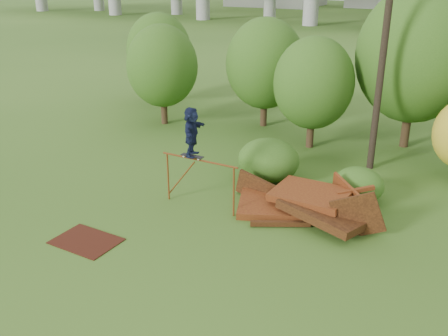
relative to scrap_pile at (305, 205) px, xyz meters
The scene contains 14 objects.
ground 3.52m from the scrap_pile, 120.62° to the right, with size 240.00×240.00×0.00m, color #2D5116.
scrap_pile is the anchor object (origin of this frame).
grind_rail 3.76m from the scrap_pile, 161.11° to the right, with size 2.99×0.11×1.82m.
skateboard 4.19m from the scrap_pile, 162.52° to the right, with size 0.83×0.24×0.09m.
skater 4.57m from the scrap_pile, 162.52° to the right, with size 1.59×0.50×1.71m, color #131A37.
flat_plate 7.26m from the scrap_pile, 137.32° to the right, with size 1.98×1.42×0.03m, color #36150B.
tree_0 12.65m from the scrap_pile, 147.34° to the left, with size 3.73×3.73×5.26m.
tree_1 10.83m from the scrap_pile, 121.90° to the left, with size 4.05×4.05×5.64m.
tree_2 7.59m from the scrap_pile, 107.91° to the left, with size 3.65×3.65×5.14m.
tree_3 9.93m from the scrap_pile, 79.12° to the left, with size 5.29×5.29×7.34m.
tree_6 16.98m from the scrap_pile, 141.96° to the left, with size 3.91×3.91×5.46m.
shrub_left 3.23m from the scrap_pile, 136.52° to the left, with size 2.45×2.26×1.70m, color #1E4312.
shrub_right 2.37m from the scrap_pile, 56.07° to the left, with size 1.82×1.66×1.29m, color #1E4312.
utility_pole 7.53m from the scrap_pile, 79.91° to the left, with size 1.40×0.28×10.88m.
Camera 1 is at (6.63, -11.74, 7.91)m, focal length 40.00 mm.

